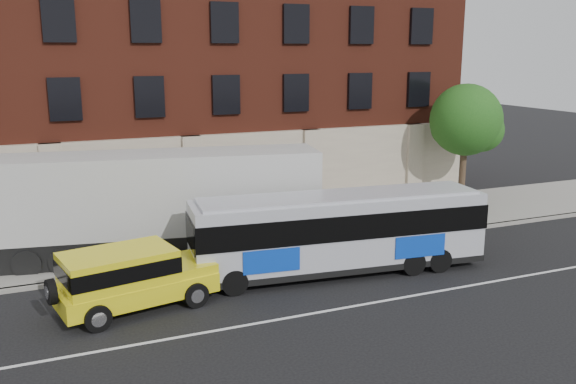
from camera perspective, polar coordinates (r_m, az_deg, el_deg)
name	(u,v)px	position (r m, az deg, el deg)	size (l,w,h in m)	color
ground	(292,325)	(18.55, 0.39, -12.26)	(120.00, 120.00, 0.00)	black
sidewalk	(210,239)	(26.49, -7.27, -4.34)	(60.00, 6.00, 0.15)	gray
kerb	(231,260)	(23.75, -5.31, -6.34)	(60.00, 0.25, 0.15)	gray
lane_line	(286,318)	(18.96, -0.21, -11.65)	(60.00, 0.12, 0.01)	silver
building	(164,58)	(33.02, -11.43, 12.15)	(30.00, 12.10, 15.00)	#602316
street_tree	(467,123)	(32.22, 16.26, 6.21)	(3.60, 3.60, 6.20)	#3A2B1D
city_bus	(340,230)	(22.20, 4.82, -3.53)	(10.90, 3.39, 2.94)	#A7A9B2
yellow_suv	(129,275)	(19.80, -14.59, -7.52)	(5.25, 2.95, 1.95)	yellow
shipping_container	(158,207)	(24.13, -12.02, -1.37)	(12.67, 4.64, 4.14)	black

